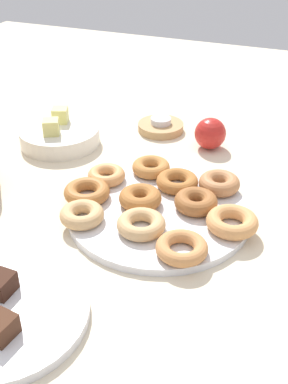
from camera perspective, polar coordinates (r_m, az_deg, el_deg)
The scene contains 20 objects.
ground_plane at distance 0.92m, azimuth 1.74°, elevation -2.72°, with size 2.40×2.40×0.00m, color beige.
donut_plate at distance 0.91m, azimuth 1.75°, elevation -2.35°, with size 0.35×0.35×0.01m, color silver.
donut_0 at distance 0.85m, azimuth -0.33°, elevation -3.85°, with size 0.09×0.09×0.03m, color tan.
donut_1 at distance 0.99m, azimuth -4.48°, elevation 2.00°, with size 0.08×0.08×0.02m, color tan.
donut_2 at distance 0.91m, azimuth -0.43°, elevation -0.69°, with size 0.08×0.08×0.03m, color #AD6B33.
donut_3 at distance 0.86m, azimuth 10.43°, elevation -3.50°, with size 0.09×0.09×0.03m, color tan.
donut_4 at distance 0.97m, azimuth 8.94°, elevation 1.05°, with size 0.08×0.08×0.03m, color #B27547.
donut_5 at distance 1.02m, azimuth 0.84°, elevation 2.97°, with size 0.08×0.08×0.03m, color #BC7A3D.
donut_6 at distance 0.94m, azimuth -6.81°, elevation -0.01°, with size 0.09×0.09×0.03m, color #AD6B33.
donut_7 at distance 0.88m, azimuth -7.39°, elevation -2.69°, with size 0.08×0.08×0.03m, color tan.
donut_8 at distance 0.91m, azimuth 6.19°, elevation -1.14°, with size 0.08×0.08×0.03m, color #995B2D.
donut_9 at distance 0.97m, azimuth 3.97°, elevation 1.26°, with size 0.08×0.08×0.03m, color #AD6B33.
donut_10 at distance 0.80m, azimuth 4.51°, elevation -6.63°, with size 0.09×0.09×0.02m, color #C6844C.
cake_plate at distance 0.74m, azimuth -16.35°, elevation -13.74°, with size 0.25×0.25×0.02m, color silver.
candle_holder at distance 1.24m, azimuth 2.00°, elevation 7.72°, with size 0.12×0.12×0.02m, color tan.
tealight at distance 1.23m, azimuth 2.02°, elevation 8.47°, with size 0.05×0.05×0.01m, color silver.
fruit_bowl at distance 1.18m, azimuth -9.97°, elevation 6.58°, with size 0.19×0.19×0.04m, color silver.
melon_chunk_left at distance 1.14m, azimuth -11.01°, elevation 7.60°, with size 0.04×0.04×0.04m, color #DBD67A.
melon_chunk_right at distance 1.20m, azimuth -9.93°, elevation 8.98°, with size 0.04×0.04×0.04m, color #DBD67A.
apple at distance 1.15m, azimuth 7.88°, elevation 6.91°, with size 0.07×0.07×0.07m, color red.
Camera 1 is at (-0.70, -0.25, 0.53)m, focal length 44.86 mm.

